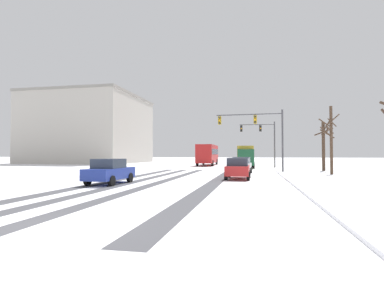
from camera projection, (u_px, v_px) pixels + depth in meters
The scene contains 16 objects.
ground_plane at pixel (47, 228), 7.97m from camera, with size 300.00×300.00×0.00m, color white.
wheel_track_left_lane at pixel (116, 180), 22.25m from camera, with size 0.97×30.04×0.01m, color #4C4C51.
wheel_track_right_lane at pixel (164, 181), 21.54m from camera, with size 0.79×30.04×0.01m, color #4C4C51.
wheel_track_center at pixel (139, 181), 21.90m from camera, with size 0.82×30.04×0.01m, color #4C4C51.
wheel_track_oncoming at pixel (215, 182), 20.81m from camera, with size 0.99×30.04×0.01m, color #4C4C51.
sidewalk_kerb_right at pixel (328, 185), 18.10m from camera, with size 4.00×30.04×0.12m, color white.
traffic_signal_far_right at pixel (262, 135), 43.25m from camera, with size 4.97×0.63×6.50m.
traffic_signal_near_right at pixel (258, 128), 31.88m from camera, with size 6.94×0.60×6.50m.
car_white_lead at pixel (242, 165), 29.59m from camera, with size 1.97×4.17×1.62m.
car_red_second at pixel (238, 168), 23.51m from camera, with size 1.87×4.12×1.62m.
car_blue_third at pixel (110, 171), 19.63m from camera, with size 1.94×4.16×1.62m.
bus_oncoming at pixel (208, 153), 51.12m from camera, with size 2.89×11.06×3.38m.
box_truck_delivery at pixel (245, 156), 42.27m from camera, with size 2.54×7.49×3.02m.
bare_tree_sidewalk_mid at pixel (331, 138), 28.80m from camera, with size 1.99×2.01×6.47m.
bare_tree_sidewalk_far at pixel (324, 144), 34.83m from camera, with size 1.98×2.30×5.58m.
office_building_far_left_block at pixel (91, 130), 66.00m from camera, with size 21.15×21.87×14.31m.
Camera 1 is at (5.31, -7.13, 1.95)m, focal length 28.50 mm.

